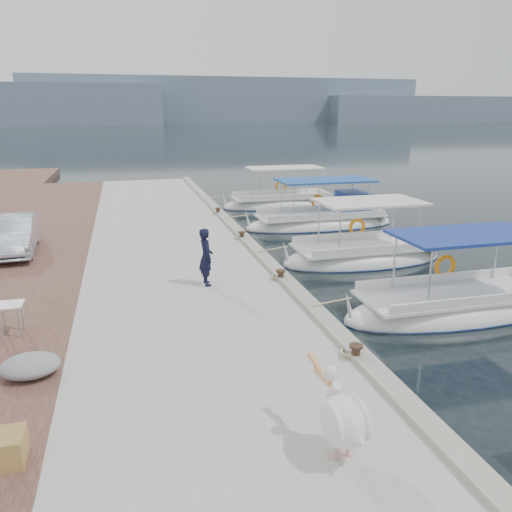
{
  "coord_description": "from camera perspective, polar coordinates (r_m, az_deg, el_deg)",
  "views": [
    {
      "loc": [
        -4.59,
        -11.72,
        5.32
      ],
      "look_at": [
        -1.0,
        1.88,
        1.2
      ],
      "focal_mm": 35.0,
      "sensor_mm": 36.0,
      "label": 1
    }
  ],
  "objects": [
    {
      "name": "pelican",
      "position": [
        7.52,
        9.85,
        -17.7
      ],
      "size": [
        0.62,
        1.61,
        1.25
      ],
      "color": "tan",
      "rests_on": "concrete_quay"
    },
    {
      "name": "parked_car",
      "position": [
        19.35,
        -25.98,
        2.2
      ],
      "size": [
        1.62,
        4.0,
        1.29
      ],
      "primitive_type": "imported",
      "rotation": [
        0.0,
        0.0,
        0.07
      ],
      "color": "silver",
      "rests_on": "cobblestone_strip"
    },
    {
      "name": "fishing_caique_d",
      "position": [
        23.98,
        7.56,
        3.83
      ],
      "size": [
        7.36,
        2.42,
        2.83
      ],
      "color": "white",
      "rests_on": "ground"
    },
    {
      "name": "distant_hills",
      "position": [
        215.95,
        -5.92,
        16.87
      ],
      "size": [
        330.0,
        60.0,
        18.0
      ],
      "color": "slate",
      "rests_on": "ground"
    },
    {
      "name": "fishing_caique_b",
      "position": [
        14.7,
        21.85,
        -5.61
      ],
      "size": [
        6.61,
        2.26,
        2.83
      ],
      "color": "white",
      "rests_on": "ground"
    },
    {
      "name": "quay_curb",
      "position": [
        17.93,
        -0.14,
        0.93
      ],
      "size": [
        0.44,
        40.0,
        0.12
      ],
      "primitive_type": "cube",
      "color": "gray",
      "rests_on": "concrete_quay"
    },
    {
      "name": "concrete_quay",
      "position": [
        17.55,
        -8.95,
        -0.67
      ],
      "size": [
        6.0,
        40.0,
        0.5
      ],
      "primitive_type": "cube",
      "color": "#9A9A95",
      "rests_on": "ground"
    },
    {
      "name": "mooring_bollards",
      "position": [
        14.64,
        2.84,
        -2.12
      ],
      "size": [
        0.28,
        20.28,
        0.33
      ],
      "color": "black",
      "rests_on": "concrete_quay"
    },
    {
      "name": "wooden_crate",
      "position": [
        8.36,
        -26.79,
        -19.06
      ],
      "size": [
        0.55,
        0.55,
        0.44
      ],
      "primitive_type": "cube",
      "color": "olive",
      "rests_on": "cobblestone_strip"
    },
    {
      "name": "folding_table",
      "position": [
        12.33,
        -26.24,
        -5.85
      ],
      "size": [
        0.55,
        0.55,
        0.73
      ],
      "color": "silver",
      "rests_on": "cobblestone_strip"
    },
    {
      "name": "fishing_caique_c",
      "position": [
        18.68,
        12.07,
        -0.19
      ],
      "size": [
        6.13,
        2.51,
        2.83
      ],
      "color": "white",
      "rests_on": "ground"
    },
    {
      "name": "fishing_caique_e",
      "position": [
        28.83,
        2.91,
        5.93
      ],
      "size": [
        6.91,
        2.3,
        2.83
      ],
      "color": "white",
      "rests_on": "ground"
    },
    {
      "name": "cobblestone_strip",
      "position": [
        17.81,
        -25.16,
        -1.82
      ],
      "size": [
        4.0,
        40.0,
        0.5
      ],
      "primitive_type": "cube",
      "color": "#4F312A",
      "rests_on": "ground"
    },
    {
      "name": "fisherman",
      "position": [
        14.19,
        -5.73,
        -0.1
      ],
      "size": [
        0.44,
        0.63,
        1.65
      ],
      "primitive_type": "imported",
      "rotation": [
        0.0,
        0.0,
        1.65
      ],
      "color": "black",
      "rests_on": "concrete_quay"
    },
    {
      "name": "tarp_bundle",
      "position": [
        10.51,
        -24.4,
        -11.34
      ],
      "size": [
        1.1,
        0.9,
        0.4
      ],
      "primitive_type": "ellipsoid",
      "color": "gray",
      "rests_on": "cobblestone_strip"
    },
    {
      "name": "ground",
      "position": [
        13.67,
        6.11,
        -6.68
      ],
      "size": [
        400.0,
        400.0,
        0.0
      ],
      "primitive_type": "plane",
      "color": "black",
      "rests_on": "ground"
    }
  ]
}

